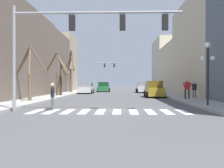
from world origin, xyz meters
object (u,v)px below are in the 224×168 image
object	(u,v)px
pedestrian_crossing_street	(194,88)
traffic_signal_near	(79,31)
pedestrian_on_left_sidewalk	(52,94)
traffic_signal_far	(103,69)
car_parked_left_mid	(87,88)
pedestrian_near_right_corner	(187,87)
street_tree_right_near	(61,81)
street_lamp_right_corner	(208,60)
street_tree_left_far	(29,74)
street_tree_left_near	(71,72)
car_driving_toward_lane	(143,87)
car_driving_away_lane	(104,87)
car_at_intersection	(154,90)
street_tree_left_mid	(58,74)

from	to	relation	value
pedestrian_crossing_street	traffic_signal_near	bearing A→B (deg)	-71.17
traffic_signal_near	pedestrian_on_left_sidewalk	size ratio (longest dim) A/B	5.92
traffic_signal_near	traffic_signal_far	world-z (taller)	traffic_signal_far
car_parked_left_mid	pedestrian_near_right_corner	size ratio (longest dim) A/B	2.59
pedestrian_crossing_street	street_tree_right_near	bearing A→B (deg)	-142.11
street_lamp_right_corner	street_tree_left_far	size ratio (longest dim) A/B	0.90
street_tree_left_near	pedestrian_near_right_corner	bearing A→B (deg)	-51.68
street_tree_right_near	car_driving_toward_lane	bearing A→B (deg)	49.19
pedestrian_near_right_corner	car_driving_toward_lane	bearing A→B (deg)	101.66
street_lamp_right_corner	car_driving_away_lane	bearing A→B (deg)	106.18
street_tree_left_far	street_tree_left_near	bearing A→B (deg)	90.66
pedestrian_crossing_street	pedestrian_on_left_sidewalk	world-z (taller)	pedestrian_crossing_street
traffic_signal_near	street_tree_left_near	bearing A→B (deg)	101.69
car_at_intersection	pedestrian_crossing_street	bearing A→B (deg)	-143.82
car_at_intersection	street_tree_left_mid	world-z (taller)	street_tree_left_mid
car_driving_away_lane	traffic_signal_far	bearing A→B (deg)	-175.35
pedestrian_on_left_sidewalk	car_parked_left_mid	bearing A→B (deg)	-14.40
street_tree_right_near	pedestrian_on_left_sidewalk	bearing A→B (deg)	-78.91
car_driving_toward_lane	street_tree_left_near	distance (m)	11.73
car_driving_toward_lane	car_at_intersection	xyz separation A→B (m)	(0.06, -13.60, 0.00)
street_lamp_right_corner	street_tree_left_far	world-z (taller)	street_tree_left_far
street_lamp_right_corner	car_parked_left_mid	xyz separation A→B (m)	(-10.52, 21.62, -2.26)
car_parked_left_mid	traffic_signal_far	bearing A→B (deg)	-3.48
traffic_signal_far	street_tree_left_mid	size ratio (longest dim) A/B	1.40
car_driving_away_lane	pedestrian_crossing_street	xyz separation A→B (m)	(9.75, -21.45, 0.29)
street_lamp_right_corner	car_parked_left_mid	distance (m)	24.14
pedestrian_crossing_street	street_tree_left_far	size ratio (longest dim) A/B	0.36
car_driving_away_lane	car_driving_toward_lane	bearing A→B (deg)	61.57
pedestrian_on_left_sidewalk	street_tree_right_near	bearing A→B (deg)	-5.97
traffic_signal_far	car_at_intersection	distance (m)	29.72
traffic_signal_far	street_lamp_right_corner	world-z (taller)	traffic_signal_far
traffic_signal_near	car_parked_left_mid	world-z (taller)	traffic_signal_near
car_driving_toward_lane	street_tree_left_far	size ratio (longest dim) A/B	1.04
traffic_signal_far	street_tree_right_near	bearing A→B (deg)	-96.44
traffic_signal_near	pedestrian_near_right_corner	world-z (taller)	traffic_signal_near
car_driving_toward_lane	street_tree_left_mid	xyz separation A→B (m)	(-10.83, -12.36, 1.72)
traffic_signal_near	car_at_intersection	bearing A→B (deg)	67.73
car_driving_away_lane	street_tree_left_mid	bearing A→B (deg)	-15.07
car_driving_away_lane	street_tree_left_near	bearing A→B (deg)	-41.45
pedestrian_on_left_sidewalk	street_tree_right_near	size ratio (longest dim) A/B	0.40
traffic_signal_near	street_tree_left_mid	size ratio (longest dim) A/B	1.85
traffic_signal_far	car_driving_toward_lane	world-z (taller)	traffic_signal_far
pedestrian_near_right_corner	street_tree_left_mid	world-z (taller)	street_tree_left_mid
street_tree_left_far	street_tree_right_near	distance (m)	9.07
street_tree_left_far	street_tree_left_near	distance (m)	19.39
street_lamp_right_corner	pedestrian_crossing_street	size ratio (longest dim) A/B	2.53
pedestrian_crossing_street	street_tree_left_far	bearing A→B (deg)	-106.44
car_at_intersection	pedestrian_on_left_sidewalk	size ratio (longest dim) A/B	2.78
car_parked_left_mid	street_tree_right_near	size ratio (longest dim) A/B	1.17
car_driving_toward_lane	street_tree_left_near	bearing A→B (deg)	99.37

